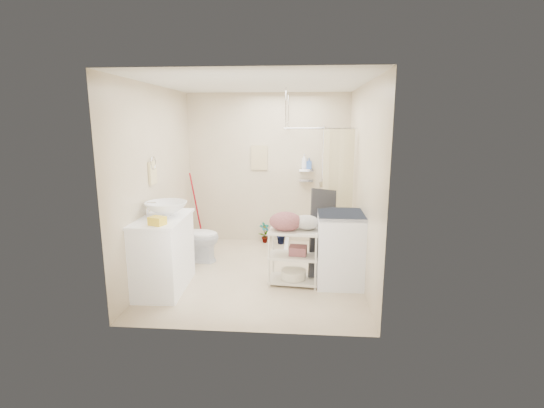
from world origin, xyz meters
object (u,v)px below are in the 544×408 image
(vanity, at_px, (163,253))
(toilet, at_px, (194,236))
(laundry_rack, at_px, (294,252))
(washing_machine, at_px, (342,248))

(vanity, bearing_deg, toilet, 81.69)
(toilet, xyz_separation_m, laundry_rack, (1.54, -0.78, 0.05))
(toilet, relative_size, laundry_rack, 0.88)
(toilet, distance_m, washing_machine, 2.29)
(washing_machine, bearing_deg, vanity, -171.49)
(vanity, bearing_deg, washing_machine, 6.98)
(washing_machine, relative_size, laundry_rack, 1.08)
(vanity, distance_m, washing_machine, 2.33)
(toilet, distance_m, laundry_rack, 1.73)
(toilet, height_order, washing_machine, washing_machine)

